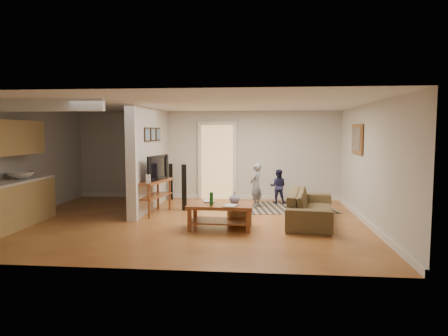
% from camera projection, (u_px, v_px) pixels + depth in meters
% --- Properties ---
extents(ground, '(7.50, 7.50, 0.00)m').
position_uv_depth(ground, '(188.00, 221.00, 8.55)').
color(ground, brown).
rests_on(ground, ground).
extents(room_shell, '(7.54, 6.02, 2.52)m').
position_uv_depth(room_shell, '(144.00, 152.00, 8.94)').
color(room_shell, beige).
rests_on(room_shell, ground).
extents(area_rug, '(2.62, 2.09, 0.01)m').
position_uv_depth(area_rug, '(285.00, 207.00, 10.14)').
color(area_rug, black).
rests_on(area_rug, ground).
extents(sofa, '(1.21, 2.37, 0.66)m').
position_uv_depth(sofa, '(310.00, 222.00, 8.48)').
color(sofa, brown).
rests_on(sofa, ground).
extents(coffee_table, '(1.29, 0.77, 0.76)m').
position_uv_depth(coffee_table, '(222.00, 209.00, 7.88)').
color(coffee_table, maroon).
rests_on(coffee_table, ground).
extents(tv_console, '(0.71, 1.33, 1.09)m').
position_uv_depth(tv_console, '(154.00, 183.00, 9.28)').
color(tv_console, maroon).
rests_on(tv_console, ground).
extents(speaker_left, '(0.14, 0.14, 1.13)m').
position_uv_depth(speaker_left, '(184.00, 187.00, 9.72)').
color(speaker_left, black).
rests_on(speaker_left, ground).
extents(speaker_right, '(0.13, 0.13, 1.02)m').
position_uv_depth(speaker_right, '(171.00, 182.00, 11.28)').
color(speaker_right, black).
rests_on(speaker_right, ground).
extents(toy_basket, '(0.49, 0.49, 0.44)m').
position_uv_depth(toy_basket, '(239.00, 215.00, 8.36)').
color(toy_basket, olive).
rests_on(toy_basket, ground).
extents(child, '(0.41, 0.48, 1.13)m').
position_uv_depth(child, '(256.00, 207.00, 10.16)').
color(child, slate).
rests_on(child, ground).
extents(toddler, '(0.49, 0.40, 0.92)m').
position_uv_depth(toddler, '(278.00, 203.00, 10.69)').
color(toddler, '#1E1E3E').
rests_on(toddler, ground).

